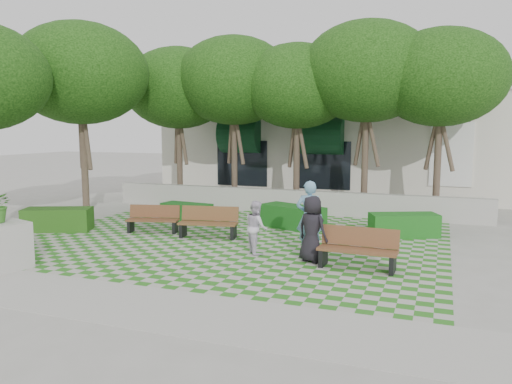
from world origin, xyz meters
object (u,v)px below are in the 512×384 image
at_px(bench_east, 358,249).
at_px(hedge_midright, 293,217).
at_px(bench_west, 153,219).
at_px(hedge_west, 58,219).
at_px(person_white, 256,227).
at_px(bench_mid, 209,223).
at_px(person_dark, 312,229).
at_px(person_blue, 309,217).
at_px(hedge_east, 404,225).
at_px(hedge_midleft, 187,212).

distance_m(bench_east, hedge_midright, 4.94).
relative_size(bench_west, hedge_west, 0.82).
bearing_deg(person_white, bench_mid, 19.57).
xyz_separation_m(hedge_west, person_white, (7.04, -0.48, 0.34)).
height_order(bench_east, hedge_west, bench_east).
distance_m(hedge_west, person_dark, 8.67).
relative_size(bench_west, person_white, 1.22).
bearing_deg(person_white, hedge_west, 48.32).
bearing_deg(person_blue, hedge_west, -7.06).
bearing_deg(bench_east, bench_west, 166.93).
distance_m(bench_west, hedge_midright, 4.53).
bearing_deg(bench_west, bench_east, -30.65).
height_order(person_dark, person_white, person_dark).
distance_m(bench_east, bench_west, 7.03).
relative_size(bench_west, person_dark, 1.04).
xyz_separation_m(hedge_east, person_blue, (-2.21, -2.96, 0.61)).
distance_m(hedge_midright, person_dark, 4.22).
bearing_deg(hedge_west, bench_east, -5.87).
bearing_deg(bench_east, person_blue, 146.17).
distance_m(hedge_midleft, person_white, 5.27).
bearing_deg(person_blue, bench_mid, -20.33).
xyz_separation_m(person_dark, person_white, (-1.58, 0.31, -0.12)).
xyz_separation_m(bench_mid, hedge_midleft, (-1.92, 2.15, -0.13)).
xyz_separation_m(bench_west, hedge_midright, (3.97, 2.18, -0.03)).
bearing_deg(person_blue, person_dark, 101.36).
bearing_deg(hedge_midright, hedge_east, -0.54).
bearing_deg(person_dark, hedge_midright, -44.67).
bearing_deg(person_dark, person_white, 11.29).
bearing_deg(person_dark, hedge_midleft, -11.77).
xyz_separation_m(bench_west, hedge_west, (-3.02, -0.89, -0.04)).
bearing_deg(bench_east, hedge_midleft, 151.86).
bearing_deg(bench_west, hedge_east, 0.94).
bearing_deg(bench_mid, hedge_west, 178.57).
height_order(bench_west, person_white, person_white).
bearing_deg(person_white, person_dark, -138.94).
xyz_separation_m(bench_east, person_white, (-2.75, 0.52, 0.24)).
bearing_deg(bench_mid, person_white, -43.48).
bearing_deg(hedge_east, bench_west, -164.03).
height_order(hedge_midleft, person_blue, person_blue).
bearing_deg(bench_mid, person_blue, -23.59).
relative_size(hedge_midleft, person_blue, 0.94).
height_order(bench_east, bench_west, bench_east).
xyz_separation_m(hedge_midleft, hedge_west, (-3.08, -2.98, 0.05)).
xyz_separation_m(hedge_midright, person_blue, (1.33, -3.00, 0.59)).
xyz_separation_m(bench_mid, person_white, (2.04, -1.31, 0.26)).
relative_size(bench_mid, person_dark, 1.12).
bearing_deg(bench_mid, person_dark, -34.92).
bearing_deg(bench_west, person_white, -33.83).
distance_m(bench_west, person_dark, 5.86).
xyz_separation_m(hedge_east, hedge_midleft, (-7.45, -0.06, -0.04)).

